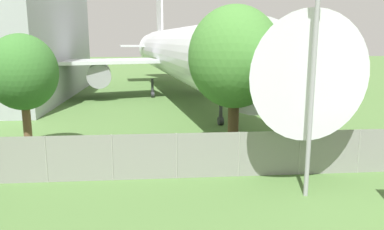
% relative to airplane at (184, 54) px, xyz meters
% --- Properties ---
extents(perimeter_fence, '(56.07, 0.07, 1.88)m').
position_rel_airplane_xyz_m(perimeter_fence, '(0.86, -20.90, -3.24)').
color(perimeter_fence, gray).
rests_on(perimeter_fence, ground).
extents(airplane, '(35.96, 45.43, 13.83)m').
position_rel_airplane_xyz_m(airplane, '(0.00, 0.00, 0.00)').
color(airplane, silver).
rests_on(airplane, ground).
extents(tree_near_hangar, '(3.25, 3.25, 5.82)m').
position_rel_airplane_xyz_m(tree_near_hangar, '(-8.69, -17.16, -0.18)').
color(tree_near_hangar, brown).
rests_on(tree_near_hangar, ground).
extents(tree_behind_benches, '(4.37, 4.37, 7.13)m').
position_rel_airplane_xyz_m(tree_behind_benches, '(1.21, -17.83, 0.52)').
color(tree_behind_benches, '#4C3823').
rests_on(tree_behind_benches, ground).
extents(light_mast, '(0.44, 0.44, 8.17)m').
position_rel_airplane_xyz_m(light_mast, '(2.88, -23.00, 0.78)').
color(light_mast, '#99999E').
rests_on(light_mast, ground).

